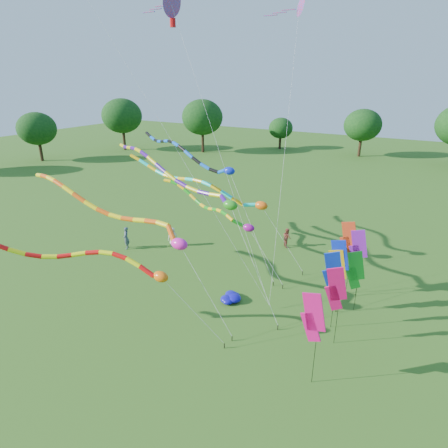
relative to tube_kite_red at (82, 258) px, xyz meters
The scene contains 22 objects.
ground 7.31m from the tube_kite_red, 31.14° to the left, with size 160.00×160.00×0.00m, color #245917.
tree_ring 7.50m from the tube_kite_red, 41.39° to the right, with size 120.94×118.40×9.55m.
tube_kite_red is the anchor object (origin of this frame).
tube_kite_orange 4.32m from the tube_kite_red, 108.79° to the left, with size 16.07×1.33×7.60m.
tube_kite_purple 8.61m from the tube_kite_red, 91.42° to the left, with size 16.33×5.83×8.97m.
tube_kite_blue 12.34m from the tube_kite_red, 97.41° to the left, with size 14.22×4.74×9.16m.
tube_kite_cyan 12.12m from the tube_kite_red, 91.98° to the left, with size 15.74×1.44×7.46m.
tube_kite_green 11.10m from the tube_kite_red, 83.90° to the left, with size 11.47×2.86×5.87m.
delta_kite_high_a 15.87m from the tube_kite_red, 96.05° to the left, with size 10.65×3.52×19.09m.
delta_kite_high_c 18.93m from the tube_kite_red, 66.27° to the left, with size 3.86×6.98×17.93m.
banner_pole_blue_a 12.96m from the tube_kite_red, 32.92° to the left, with size 1.10×0.53×4.70m.
banner_pole_blue_b 13.87m from the tube_kite_red, 39.06° to the left, with size 1.16×0.15×4.69m.
banner_pole_magenta_a 11.52m from the tube_kite_red, 13.12° to the left, with size 1.16×0.12×4.71m.
banner_pole_magenta_b 12.79m from the tube_kite_red, 26.90° to the left, with size 1.10×0.52×4.51m.
banner_pole_red 15.44m from the tube_kite_red, 46.12° to the left, with size 1.16×0.11×4.98m.
banner_pole_orange 13.84m from the tube_kite_red, 38.99° to the left, with size 1.16×0.30×4.10m.
banner_pole_green 15.03m from the tube_kite_red, 39.05° to the left, with size 1.09×0.54×3.92m.
banner_pole_violet 15.91m from the tube_kite_red, 44.48° to the left, with size 1.16×0.29×4.56m.
blue_nylon_heap 9.47m from the tube_kite_red, 52.46° to the left, with size 1.80×1.23×0.53m.
person_a 12.39m from the tube_kite_red, 105.95° to the left, with size 0.78×0.51×1.60m, color silver.
person_b 11.54m from the tube_kite_red, 124.38° to the left, with size 0.68×0.45×1.86m, color #3F4C59.
person_c 17.16m from the tube_kite_red, 72.80° to the left, with size 0.77×0.60×1.59m, color #9C4639.
Camera 1 is at (9.77, -13.90, 13.11)m, focal length 30.00 mm.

